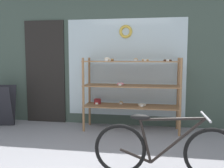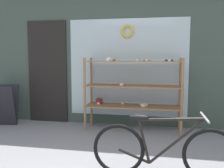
# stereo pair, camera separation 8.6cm
# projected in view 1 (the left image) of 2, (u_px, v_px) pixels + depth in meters

# --- Properties ---
(storefront_facade) EXTENTS (6.22, 0.13, 3.10)m
(storefront_facade) POSITION_uv_depth(u_px,v_px,m) (114.00, 49.00, 4.94)
(storefront_facade) COLOR #3D4C42
(storefront_facade) RESTS_ON ground_plane
(display_case) EXTENTS (1.75, 0.49, 1.36)m
(display_case) POSITION_uv_depth(u_px,v_px,m) (130.00, 86.00, 4.59)
(display_case) COLOR #8E6642
(display_case) RESTS_ON ground_plane
(bicycle) EXTENTS (1.61, 0.46, 0.73)m
(bicycle) POSITION_uv_depth(u_px,v_px,m) (164.00, 149.00, 2.81)
(bicycle) COLOR black
(bicycle) RESTS_ON ground_plane
(sandwich_board) EXTENTS (0.56, 0.45, 0.79)m
(sandwich_board) POSITION_uv_depth(u_px,v_px,m) (1.00, 106.00, 4.94)
(sandwich_board) COLOR #232328
(sandwich_board) RESTS_ON ground_plane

